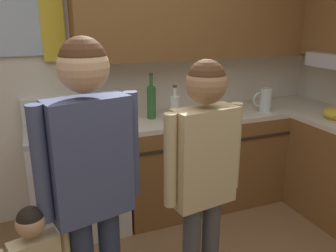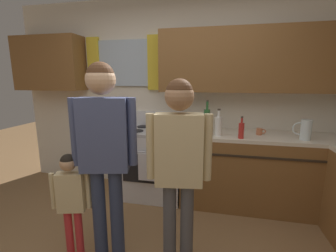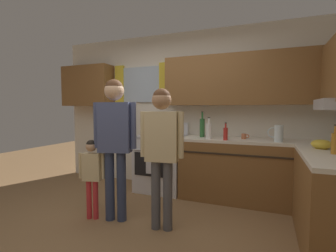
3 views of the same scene
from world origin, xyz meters
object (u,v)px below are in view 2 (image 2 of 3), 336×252
object	(u,v)px
bottle_sauce_red	(241,130)
adult_holding_child	(104,143)
stove_oven	(154,161)
cup_terracotta	(260,132)
adult_in_plaid	(179,157)
bottle_wine_green	(207,120)
water_pitcher	(305,130)
bottle_milk_white	(218,126)
small_child	(71,196)

from	to	relation	value
bottle_sauce_red	adult_holding_child	world-z (taller)	adult_holding_child
stove_oven	cup_terracotta	xyz separation A→B (m)	(1.29, -0.01, 0.47)
bottle_sauce_red	adult_in_plaid	xyz separation A→B (m)	(-0.53, -0.99, -0.02)
bottle_sauce_red	adult_in_plaid	bearing A→B (deg)	-117.97
bottle_wine_green	bottle_sauce_red	world-z (taller)	bottle_wine_green
water_pitcher	stove_oven	bearing A→B (deg)	174.98
bottle_wine_green	water_pitcher	distance (m)	1.07
bottle_milk_white	water_pitcher	size ratio (longest dim) A/B	1.42
bottle_milk_white	adult_in_plaid	size ratio (longest dim) A/B	0.20
stove_oven	bottle_milk_white	size ratio (longest dim) A/B	3.51
stove_oven	adult_in_plaid	size ratio (longest dim) A/B	0.71
small_child	bottle_wine_green	bearing A→B (deg)	52.26
adult_holding_child	small_child	world-z (taller)	adult_holding_child
bottle_wine_green	adult_holding_child	distance (m)	1.45
bottle_sauce_red	small_child	size ratio (longest dim) A/B	0.26
bottle_milk_white	bottle_sauce_red	xyz separation A→B (m)	(0.25, -0.07, -0.03)
bottle_sauce_red	cup_terracotta	xyz separation A→B (m)	(0.23, 0.22, -0.05)
water_pitcher	adult_in_plaid	world-z (taller)	adult_in_plaid
bottle_milk_white	bottle_wine_green	world-z (taller)	bottle_wine_green
bottle_milk_white	bottle_sauce_red	size ratio (longest dim) A/B	1.27
adult_holding_child	cup_terracotta	bearing A→B (deg)	41.87
stove_oven	small_child	bearing A→B (deg)	-104.96
stove_oven	cup_terracotta	size ratio (longest dim) A/B	10.11
stove_oven	water_pitcher	world-z (taller)	water_pitcher
small_child	bottle_milk_white	bearing A→B (deg)	44.39
bottle_sauce_red	adult_holding_child	bearing A→B (deg)	-138.58
bottle_milk_white	cup_terracotta	xyz separation A→B (m)	(0.48, 0.15, -0.08)
cup_terracotta	water_pitcher	world-z (taller)	water_pitcher
water_pitcher	adult_holding_child	world-z (taller)	adult_holding_child
bottle_milk_white	bottle_wine_green	bearing A→B (deg)	128.30
cup_terracotta	adult_in_plaid	distance (m)	1.43
cup_terracotta	adult_holding_child	bearing A→B (deg)	-138.13
cup_terracotta	bottle_wine_green	bearing A→B (deg)	177.23
adult_in_plaid	cup_terracotta	bearing A→B (deg)	58.07
water_pitcher	small_child	distance (m)	2.41
stove_oven	bottle_sauce_red	distance (m)	1.21
bottle_wine_green	adult_in_plaid	distance (m)	1.26
bottle_milk_white	water_pitcher	bearing A→B (deg)	0.62
small_child	water_pitcher	bearing A→B (deg)	28.95
bottle_milk_white	water_pitcher	distance (m)	0.91
bottle_sauce_red	cup_terracotta	world-z (taller)	bottle_sauce_red
bottle_milk_white	stove_oven	bearing A→B (deg)	168.80
water_pitcher	small_child	world-z (taller)	water_pitcher
cup_terracotta	small_child	distance (m)	2.11
adult_in_plaid	small_child	size ratio (longest dim) A/B	1.61
small_child	adult_holding_child	bearing A→B (deg)	14.54
adult_holding_child	small_child	xyz separation A→B (m)	(-0.29, -0.07, -0.45)
bottle_sauce_red	water_pitcher	size ratio (longest dim) A/B	1.12
water_pitcher	adult_holding_child	distance (m)	2.09
adult_holding_child	adult_in_plaid	distance (m)	0.60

